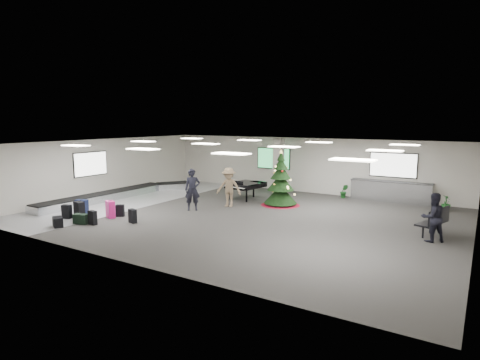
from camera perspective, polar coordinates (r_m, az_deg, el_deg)
The scene contains 21 objects.
ground at distance 18.05m, azimuth 0.36°, elevation -5.03°, with size 18.00×18.00×0.00m, color #34332F.
room_envelope at distance 18.42m, azimuth 0.44°, elevation 2.61°, with size 18.02×14.02×3.21m.
baggage_carousel at distance 22.94m, azimuth -16.74°, elevation -1.93°, with size 2.28×9.71×0.43m.
service_counter at distance 22.34m, azimuth 20.61°, elevation -1.52°, with size 4.05×0.65×1.08m.
suitcase_0 at distance 18.46m, azimuth -21.89°, elevation -4.09°, with size 0.55×0.37×0.81m.
suitcase_1 at distance 17.48m, azimuth -20.23°, elevation -5.04°, with size 0.39×0.22×0.59m.
pink_suitcase at distance 18.40m, azimuth -17.96°, elevation -3.99°, with size 0.54×0.42×0.77m.
suitcase_3 at distance 18.56m, azimuth -16.68°, elevation -4.18°, with size 0.40×0.35×0.54m.
navy_suitcase at distance 18.94m, azimuth -21.56°, elevation -3.78°, with size 0.57×0.44×0.80m.
suitcase_5 at distance 18.94m, azimuth -23.42°, elevation -4.16°, with size 0.44×0.31×0.62m.
green_duffel at distance 17.81m, azimuth -21.67°, elevation -5.16°, with size 0.66×0.44×0.42m.
suitcase_7 at distance 17.29m, azimuth -15.04°, elevation -4.96°, with size 0.44×0.31×0.59m.
black_duffel at distance 17.68m, azimuth -24.50°, elevation -5.44°, with size 0.68×0.56×0.41m.
christmas_tree at distance 20.10m, azimuth 5.79°, elevation -0.89°, with size 1.96×1.96×2.80m.
grand_piano at distance 21.57m, azimuth 0.77°, elevation -0.75°, with size 1.68×2.04×1.06m.
bench at distance 16.51m, azimuth 26.00°, elevation -5.10°, with size 1.04×1.72×1.04m.
traveler_a at distance 19.00m, azimuth -6.78°, elevation -1.37°, with size 0.72×0.47×1.97m, color black.
traveler_b at distance 19.68m, azimuth -1.61°, elevation -1.03°, with size 1.25×0.72×1.93m, color #8C7457.
traveler_bench at distance 15.54m, azimuth 25.74°, elevation -4.81°, with size 0.84×0.66×1.74m, color black.
potted_plant_left at distance 22.64m, azimuth 14.58°, elevation -1.54°, with size 0.42×0.34×0.77m, color #154317.
potted_plant_right at distance 21.20m, azimuth 27.27°, elevation -2.92°, with size 0.42×0.42×0.75m, color #154317.
Camera 1 is at (9.12, -15.00, 4.22)m, focal length 30.00 mm.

